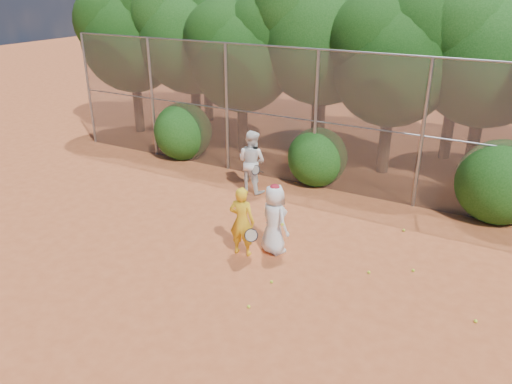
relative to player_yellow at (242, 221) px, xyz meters
The scene contains 23 objects.
ground 1.87m from the player_yellow, 61.97° to the right, with size 80.00×80.00×0.00m, color #AD4F27.
fence_back 4.73m from the player_yellow, 81.54° to the left, with size 20.05×0.09×4.03m.
tree_0 11.29m from the player_yellow, 142.86° to the left, with size 4.38×3.81×6.00m.
tree_1 9.94m from the player_yellow, 131.08° to the left, with size 4.64×4.03×6.35m.
tree_2 7.83m from the player_yellow, 119.95° to the left, with size 3.99×3.47×5.47m.
tree_3 8.26m from the player_yellow, 98.86° to the left, with size 4.89×4.26×6.70m.
tree_4 7.49m from the player_yellow, 78.74° to the left, with size 4.19×3.64×5.73m.
tree_5 9.07m from the player_yellow, 63.01° to the left, with size 4.51×3.92×6.17m.
tree_9 12.29m from the player_yellow, 127.37° to the left, with size 4.83×4.20×6.62m.
tree_10 10.51m from the player_yellow, 102.64° to the left, with size 5.15×4.48×7.06m.
tree_11 10.16m from the player_yellow, 72.71° to the left, with size 4.64×4.03×6.35m.
bush_0 7.10m from the player_yellow, 137.25° to the left, with size 2.00×2.00×2.00m, color #144210.
bush_1 4.82m from the player_yellow, 92.49° to the left, with size 1.80×1.80×1.80m, color #144210.
bush_2 6.80m from the player_yellow, 45.15° to the left, with size 2.20×2.20×2.20m, color #144210.
player_yellow is the anchor object (origin of this frame).
player_teen 0.73m from the player_yellow, 36.95° to the left, with size 0.95×0.82×1.66m.
player_white 3.67m from the player_yellow, 116.21° to the left, with size 0.98×0.82×1.83m.
ball_0 2.94m from the player_yellow, 11.71° to the left, with size 0.07×0.07×0.07m, color #C8DD28.
ball_1 3.83m from the player_yellow, 17.22° to the left, with size 0.07×0.07×0.07m, color #C8DD28.
ball_2 2.20m from the player_yellow, 56.05° to the right, with size 0.07×0.07×0.07m, color #C8DD28.
ball_3 5.04m from the player_yellow, ahead, with size 0.07×0.07×0.07m, color #C8DD28.
ball_4 1.57m from the player_yellow, 33.41° to the right, with size 0.07×0.07×0.07m, color #C8DD28.
ball_5 4.19m from the player_yellow, 44.25° to the left, with size 0.07×0.07×0.07m, color #C8DD28.
Camera 1 is at (4.29, -7.00, 5.77)m, focal length 35.00 mm.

